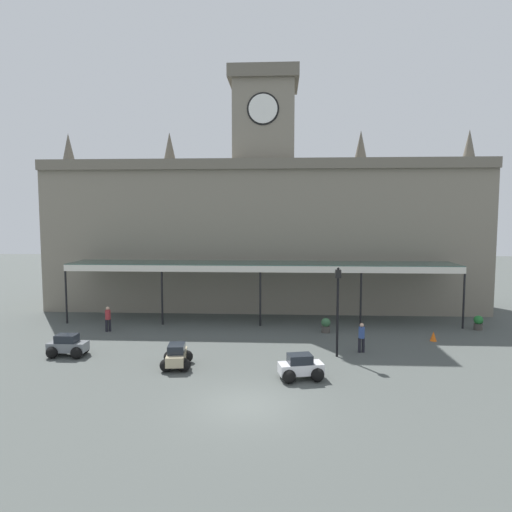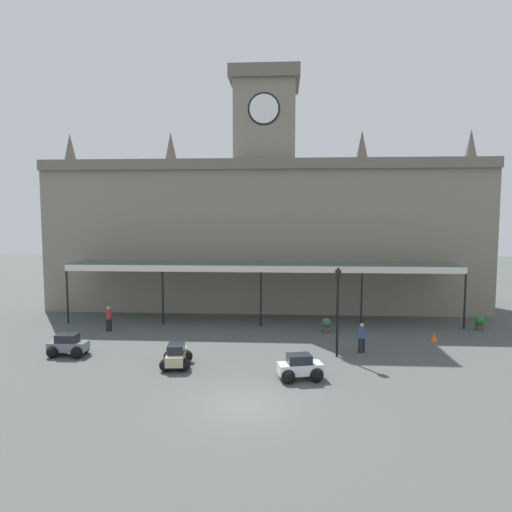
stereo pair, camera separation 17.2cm
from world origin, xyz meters
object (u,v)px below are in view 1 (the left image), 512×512
victorian_lamppost (338,301)px  planter_near_kerb (478,322)px  pedestrian_beside_cars (108,318)px  planter_forecourt_centre (326,325)px  car_beige_sedan (177,357)px  car_grey_sedan (68,347)px  car_white_sedan (301,369)px  traffic_cone (433,336)px  pedestrian_crossing_forecourt (362,336)px

victorian_lamppost → planter_near_kerb: bearing=31.9°
pedestrian_beside_cars → planter_forecourt_centre: 14.36m
car_beige_sedan → planter_near_kerb: (18.51, 8.52, -0.01)m
car_grey_sedan → planter_near_kerb: bearing=15.8°
car_white_sedan → traffic_cone: 10.89m
pedestrian_crossing_forecourt → planter_forecourt_centre: 4.56m
car_white_sedan → pedestrian_crossing_forecourt: bearing=50.6°
car_grey_sedan → traffic_cone: 21.31m
planter_forecourt_centre → pedestrian_beside_cars: bearing=-177.9°
pedestrian_crossing_forecourt → pedestrian_beside_cars: size_ratio=1.00×
car_white_sedan → victorian_lamppost: 4.85m
car_grey_sedan → car_beige_sedan: (6.34, -1.48, 0.00)m
car_grey_sedan → pedestrian_crossing_forecourt: size_ratio=1.23×
car_beige_sedan → car_white_sedan: bearing=-12.5°
pedestrian_crossing_forecourt → planter_near_kerb: bearing=32.3°
car_white_sedan → car_beige_sedan: size_ratio=1.03×
victorian_lamppost → traffic_cone: victorian_lamppost is taller
car_grey_sedan → planter_forecourt_centre: car_grey_sedan is taller
car_white_sedan → victorian_lamppost: (2.13, 3.55, 2.53)m
car_grey_sedan → pedestrian_crossing_forecourt: 16.18m
car_beige_sedan → traffic_cone: bearing=20.9°
car_white_sedan → planter_forecourt_centre: 8.86m
car_grey_sedan → traffic_cone: car_grey_sedan is taller
car_beige_sedan → traffic_cone: (14.57, 5.56, -0.21)m
traffic_cone → planter_near_kerb: planter_near_kerb is taller
pedestrian_beside_cars → planter_near_kerb: (24.64, 1.80, -0.42)m
car_white_sedan → planter_forecourt_centre: (2.03, 8.62, -0.01)m
car_white_sedan → traffic_cone: (8.40, 6.93, -0.21)m
car_beige_sedan → pedestrian_crossing_forecourt: 10.22m
victorian_lamppost → car_beige_sedan: bearing=-165.3°
planter_near_kerb → victorian_lamppost: bearing=-148.1°
car_grey_sedan → victorian_lamppost: (14.65, 0.70, 2.53)m
pedestrian_beside_cars → planter_near_kerb: 24.71m
pedestrian_beside_cars → car_beige_sedan: bearing=-47.6°
victorian_lamppost → car_white_sedan: bearing=-120.9°
planter_near_kerb → traffic_cone: bearing=-143.1°
traffic_cone → planter_near_kerb: (3.93, 2.96, 0.20)m
car_white_sedan → traffic_cone: size_ratio=3.74×
victorian_lamppost → pedestrian_crossing_forecourt: bearing=29.1°
victorian_lamppost → traffic_cone: (6.27, 3.38, -2.74)m
car_beige_sedan → planter_forecourt_centre: car_beige_sedan is taller
car_white_sedan → victorian_lamppost: bearing=59.1°
car_grey_sedan → pedestrian_beside_cars: (0.21, 5.24, 0.41)m
planter_forecourt_centre → car_grey_sedan: bearing=-158.3°
pedestrian_beside_cars → victorian_lamppost: bearing=-17.5°
pedestrian_beside_cars → car_white_sedan: bearing=-33.3°
victorian_lamppost → planter_forecourt_centre: 5.68m
planter_near_kerb → pedestrian_crossing_forecourt: bearing=-147.7°
traffic_cone → pedestrian_beside_cars: bearing=176.8°
car_beige_sedan → pedestrian_crossing_forecourt: bearing=17.0°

